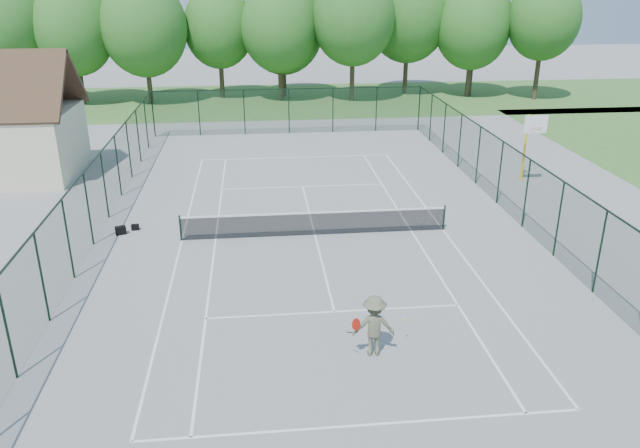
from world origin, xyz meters
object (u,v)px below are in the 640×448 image
Objects in this scene: basketball_goal at (531,135)px; tennis_player at (374,326)px; sports_bag_a at (121,230)px; tennis_net at (315,222)px.

basketball_goal is 1.93× the size of tennis_player.
basketball_goal is at bearing -5.99° from sports_bag_a.
tennis_net is 8.92m from tennis_player.
tennis_net is at bearing -153.53° from basketball_goal.
tennis_player is (-10.75, -14.63, -1.65)m from basketball_goal.
tennis_net is 3.04× the size of basketball_goal.
tennis_net is 5.86× the size of tennis_player.
tennis_net is at bearing -26.45° from sports_bag_a.
sports_bag_a is at bearing -166.26° from basketball_goal.
tennis_player is at bearing -126.32° from basketball_goal.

